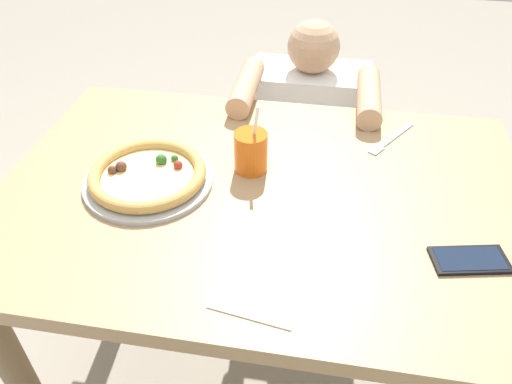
{
  "coord_description": "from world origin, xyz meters",
  "views": [
    {
      "loc": [
        0.14,
        -0.89,
        1.48
      ],
      "look_at": [
        -0.01,
        -0.05,
        0.78
      ],
      "focal_mm": 34.54,
      "sensor_mm": 36.0,
      "label": 1
    }
  ],
  "objects_px": {
    "pizza_near": "(148,176)",
    "drink_cup_colored": "(251,152)",
    "fork": "(390,140)",
    "diner_seated": "(305,155)",
    "cell_phone": "(470,260)"
  },
  "relations": [
    {
      "from": "fork",
      "to": "cell_phone",
      "type": "relative_size",
      "value": 1.1
    },
    {
      "from": "pizza_near",
      "to": "drink_cup_colored",
      "type": "distance_m",
      "value": 0.25
    },
    {
      "from": "drink_cup_colored",
      "to": "diner_seated",
      "type": "bearing_deg",
      "value": 79.89
    },
    {
      "from": "drink_cup_colored",
      "to": "fork",
      "type": "height_order",
      "value": "drink_cup_colored"
    },
    {
      "from": "pizza_near",
      "to": "drink_cup_colored",
      "type": "xyz_separation_m",
      "value": [
        0.23,
        0.1,
        0.03
      ]
    },
    {
      "from": "fork",
      "to": "drink_cup_colored",
      "type": "bearing_deg",
      "value": -151.38
    },
    {
      "from": "fork",
      "to": "diner_seated",
      "type": "distance_m",
      "value": 0.58
    },
    {
      "from": "drink_cup_colored",
      "to": "diner_seated",
      "type": "xyz_separation_m",
      "value": [
        0.1,
        0.59,
        -0.4
      ]
    },
    {
      "from": "cell_phone",
      "to": "diner_seated",
      "type": "distance_m",
      "value": 0.97
    },
    {
      "from": "fork",
      "to": "diner_seated",
      "type": "xyz_separation_m",
      "value": [
        -0.24,
        0.4,
        -0.35
      ]
    },
    {
      "from": "drink_cup_colored",
      "to": "cell_phone",
      "type": "bearing_deg",
      "value": -25.84
    },
    {
      "from": "diner_seated",
      "to": "cell_phone",
      "type": "bearing_deg",
      "value": -65.15
    },
    {
      "from": "fork",
      "to": "diner_seated",
      "type": "bearing_deg",
      "value": 121.43
    },
    {
      "from": "pizza_near",
      "to": "drink_cup_colored",
      "type": "relative_size",
      "value": 1.72
    },
    {
      "from": "diner_seated",
      "to": "pizza_near",
      "type": "bearing_deg",
      "value": -116.3
    }
  ]
}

